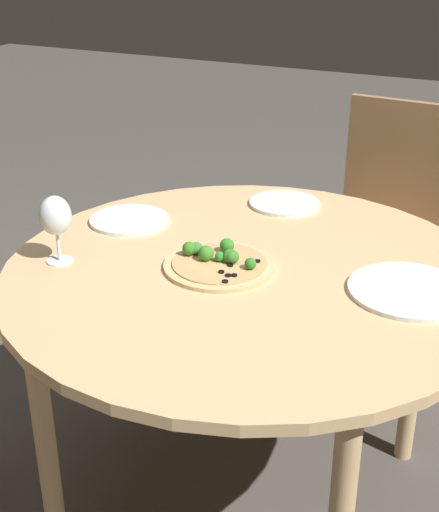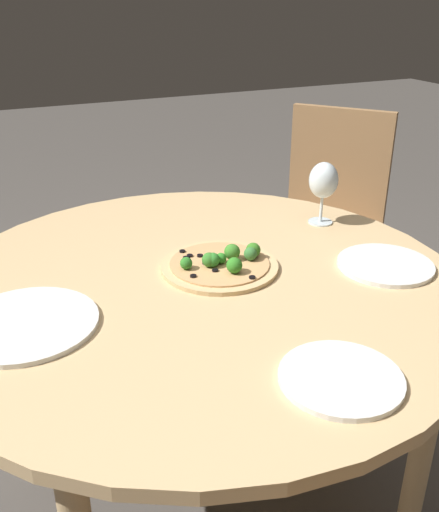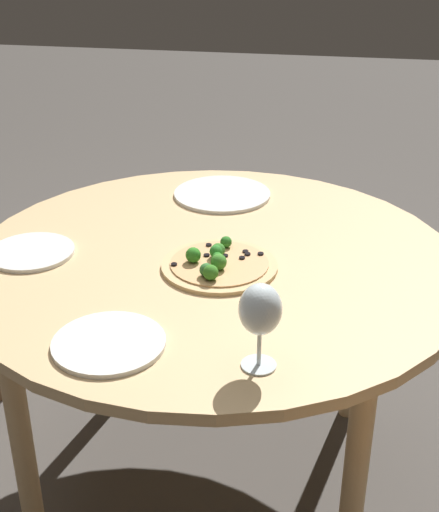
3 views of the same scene
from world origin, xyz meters
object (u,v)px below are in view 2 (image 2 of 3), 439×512
object	(u,v)px
pizza	(221,264)
plate_side	(25,324)
plate_far	(341,378)
chair_2	(326,221)
wine_glass	(323,182)
plate_near	(385,265)

from	to	relation	value
pizza	plate_side	world-z (taller)	pizza
plate_side	plate_far	bearing A→B (deg)	49.28
chair_2	wine_glass	distance (m)	0.67
pizza	wine_glass	bearing A→B (deg)	111.41
plate_near	plate_far	size ratio (longest dim) A/B	1.06
plate_near	plate_far	xyz separation A→B (m)	(0.30, -0.33, 0.00)
wine_glass	plate_far	bearing A→B (deg)	-30.80
chair_2	pizza	distance (m)	0.96
pizza	wine_glass	size ratio (longest dim) A/B	1.59
plate_near	plate_far	bearing A→B (deg)	-48.05
pizza	plate_side	bearing A→B (deg)	-81.17
plate_far	plate_side	bearing A→B (deg)	-130.72
wine_glass	plate_near	size ratio (longest dim) A/B	0.77
pizza	plate_near	bearing A→B (deg)	66.89
pizza	plate_side	size ratio (longest dim) A/B	0.98
plate_near	plate_side	distance (m)	0.78
chair_2	plate_side	size ratio (longest dim) A/B	3.24
wine_glass	plate_near	distance (m)	0.31
plate_near	plate_side	bearing A→B (deg)	-95.78
pizza	plate_near	world-z (taller)	pizza
chair_2	plate_side	distance (m)	1.34
plate_near	wine_glass	bearing A→B (deg)	177.01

